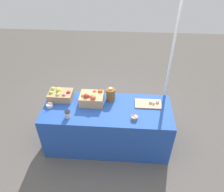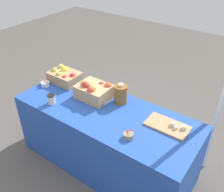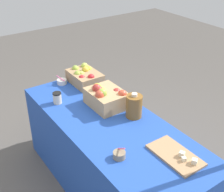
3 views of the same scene
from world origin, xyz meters
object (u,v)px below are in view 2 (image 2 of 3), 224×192
(apple_crate_left, at_px, (65,76))
(apple_crate_middle, at_px, (94,91))
(cutting_board_front, at_px, (168,126))
(sample_bowl_mid, at_px, (45,84))
(sample_bowl_near, at_px, (128,135))
(cider_jug, at_px, (121,94))
(coffee_cup, at_px, (51,99))

(apple_crate_left, height_order, apple_crate_middle, apple_crate_middle)
(cutting_board_front, height_order, sample_bowl_mid, sample_bowl_mid)
(apple_crate_middle, relative_size, sample_bowl_mid, 3.45)
(apple_crate_left, xyz_separation_m, sample_bowl_mid, (-0.11, -0.20, -0.05))
(apple_crate_middle, xyz_separation_m, sample_bowl_near, (0.64, -0.31, -0.06))
(sample_bowl_near, relative_size, sample_bowl_mid, 1.01)
(apple_crate_middle, distance_m, cider_jug, 0.29)
(sample_bowl_mid, bearing_deg, apple_crate_middle, 12.18)
(apple_crate_left, xyz_separation_m, apple_crate_middle, (0.50, -0.07, 0.02))
(cutting_board_front, xyz_separation_m, sample_bowl_near, (-0.22, -0.33, 0.01))
(sample_bowl_mid, bearing_deg, apple_crate_left, 61.00)
(coffee_cup, bearing_deg, sample_bowl_mid, 147.65)
(sample_bowl_mid, distance_m, coffee_cup, 0.38)
(cutting_board_front, bearing_deg, apple_crate_left, 177.91)
(cider_jug, height_order, coffee_cup, cider_jug)
(sample_bowl_near, xyz_separation_m, cider_jug, (-0.36, 0.41, 0.07))
(cutting_board_front, bearing_deg, apple_crate_middle, -178.49)
(coffee_cup, bearing_deg, sample_bowl_near, 1.51)
(cutting_board_front, relative_size, cider_jug, 1.80)
(apple_crate_left, relative_size, sample_bowl_mid, 3.55)
(cutting_board_front, bearing_deg, coffee_cup, -162.53)
(cutting_board_front, xyz_separation_m, cider_jug, (-0.58, 0.08, 0.09))
(cider_jug, relative_size, coffee_cup, 2.07)
(apple_crate_left, height_order, sample_bowl_near, apple_crate_left)
(apple_crate_middle, xyz_separation_m, cutting_board_front, (0.85, 0.02, -0.08))
(sample_bowl_mid, bearing_deg, sample_bowl_near, -8.23)
(sample_bowl_mid, bearing_deg, coffee_cup, -32.35)
(apple_crate_left, relative_size, cider_jug, 1.64)
(apple_crate_middle, bearing_deg, sample_bowl_mid, -167.82)
(cutting_board_front, xyz_separation_m, coffee_cup, (-1.14, -0.36, 0.04))
(sample_bowl_near, relative_size, cider_jug, 0.47)
(apple_crate_left, height_order, cider_jug, cider_jug)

